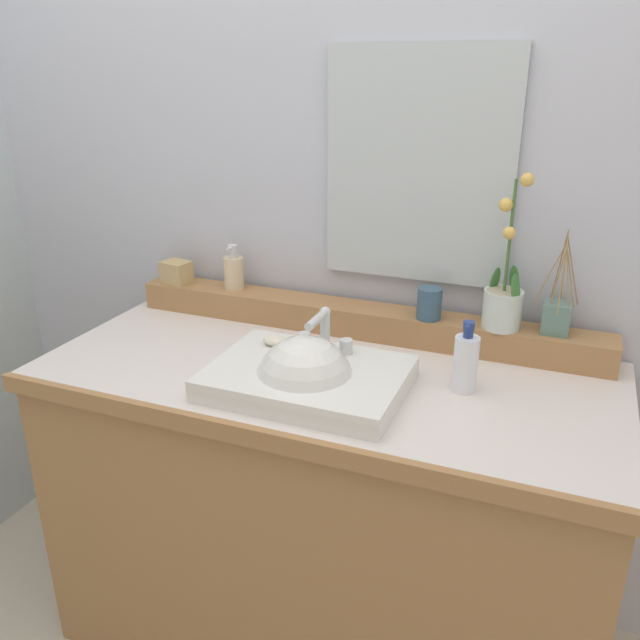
{
  "coord_description": "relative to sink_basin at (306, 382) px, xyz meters",
  "views": [
    {
      "loc": [
        0.54,
        -1.37,
        1.58
      ],
      "look_at": [
        -0.0,
        -0.03,
        1.01
      ],
      "focal_mm": 36.57,
      "sensor_mm": 36.0,
      "label": 1
    }
  ],
  "objects": [
    {
      "name": "mirror",
      "position": [
        0.13,
        0.44,
        0.44
      ],
      "size": [
        0.5,
        0.02,
        0.6
      ],
      "primitive_type": "cube",
      "color": "silver"
    },
    {
      "name": "vanity_cabinet",
      "position": [
        0.0,
        0.12,
        -0.45
      ],
      "size": [
        1.43,
        0.66,
        0.87
      ],
      "color": "#A17245",
      "rests_on": "ground"
    },
    {
      "name": "wall_back",
      "position": [
        0.0,
        0.55,
        0.41
      ],
      "size": [
        3.36,
        0.2,
        2.6
      ],
      "primitive_type": "cube",
      "color": "silver",
      "rests_on": "ground"
    },
    {
      "name": "soap_dispenser",
      "position": [
        -0.4,
        0.38,
        0.11
      ],
      "size": [
        0.06,
        0.06,
        0.13
      ],
      "color": "beige",
      "rests_on": "back_ledge"
    },
    {
      "name": "potted_plant",
      "position": [
        0.39,
        0.37,
        0.14
      ],
      "size": [
        0.1,
        0.11,
        0.39
      ],
      "color": "silver",
      "rests_on": "back_ledge"
    },
    {
      "name": "trinket_box",
      "position": [
        -0.59,
        0.36,
        0.09
      ],
      "size": [
        0.09,
        0.08,
        0.07
      ],
      "primitive_type": "cube",
      "rotation": [
        0.0,
        0.0,
        -0.16
      ],
      "color": "tan",
      "rests_on": "back_ledge"
    },
    {
      "name": "tumbler_cup",
      "position": [
        0.2,
        0.36,
        0.1
      ],
      "size": [
        0.07,
        0.07,
        0.09
      ],
      "primitive_type": "cylinder",
      "color": "#355268",
      "rests_on": "back_ledge"
    },
    {
      "name": "back_ledge",
      "position": [
        0.0,
        0.38,
        0.02
      ],
      "size": [
        1.35,
        0.11,
        0.08
      ],
      "primitive_type": "cube",
      "color": "#A17245",
      "rests_on": "vanity_cabinet"
    },
    {
      "name": "soap_bar",
      "position": [
        -0.12,
        0.1,
        0.04
      ],
      "size": [
        0.07,
        0.04,
        0.02
      ],
      "primitive_type": "ellipsoid",
      "color": "beige",
      "rests_on": "sink_basin"
    },
    {
      "name": "reed_diffuser",
      "position": [
        0.52,
        0.38,
        0.1
      ],
      "size": [
        0.11,
        0.13,
        0.26
      ],
      "color": "slate",
      "rests_on": "back_ledge"
    },
    {
      "name": "sink_basin",
      "position": [
        0.0,
        0.0,
        0.0
      ],
      "size": [
        0.45,
        0.33,
        0.26
      ],
      "color": "white",
      "rests_on": "vanity_cabinet"
    },
    {
      "name": "lotion_bottle",
      "position": [
        0.34,
        0.14,
        0.05
      ],
      "size": [
        0.06,
        0.06,
        0.17
      ],
      "color": "white",
      "rests_on": "vanity_cabinet"
    }
  ]
}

